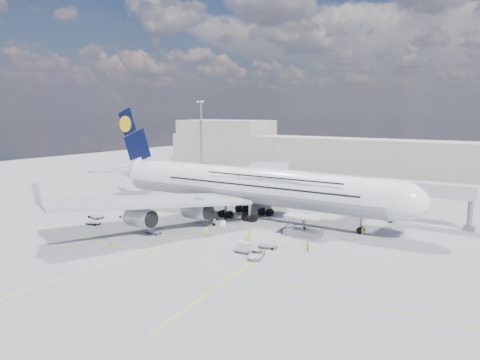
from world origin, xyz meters
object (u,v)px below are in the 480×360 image
Objects in this scene: light_mast at (201,139)px; dolly_nose_far at (268,246)px; crew_nose at (363,230)px; cone_wing_right_inner at (154,222)px; catering_truck_outer at (263,183)px; cone_wing_right_outer at (111,244)px; cone_tail at (123,197)px; dolly_row_c at (154,232)px; dolly_nose_near at (244,247)px; cone_wing_left_outer at (268,193)px; jet_bridge at (406,191)px; catering_truck_inner at (258,192)px; cargo_loader at (303,229)px; crew_wing at (154,210)px; crew_van at (249,235)px; dolly_row_b at (127,216)px; service_van at (256,254)px; baggage_tug at (219,223)px; cone_wing_left_inner at (216,204)px; dolly_row_a at (93,223)px; dolly_back at (96,216)px; cone_nose at (391,227)px; crew_tug at (206,232)px; airliner at (247,185)px; crew_loader at (307,247)px.

light_mast is 77.39m from dolly_nose_far.
crew_nose is 40.21m from cone_wing_right_inner.
catering_truck_outer is at bearing -7.21° from light_mast.
cone_tail is (-31.34, 30.80, 0.04)m from cone_wing_right_outer.
cone_wing_right_outer reaches higher than dolly_row_c.
cone_wing_left_outer is at bearing 114.29° from dolly_nose_near.
jet_bridge is at bearing 32.52° from cone_wing_right_inner.
cargo_loader is at bearing -60.58° from catering_truck_inner.
crew_nose is at bearing -83.12° from crew_wing.
cone_wing_right_inner is at bearing 44.94° from crew_van.
crew_nose reaches higher than cone_tail.
cargo_loader reaches higher than dolly_row_c.
service_van is at bearing 12.57° from dolly_row_b.
cone_wing_left_inner is (-12.96, 16.19, -0.45)m from baggage_tug.
catering_truck_inner is (13.60, 39.37, 1.69)m from dolly_row_a.
dolly_nose_near is (-16.05, -32.50, -5.90)m from jet_bridge.
dolly_back is at bearing -141.27° from baggage_tug.
cone_wing_right_inner reaches higher than cone_nose.
baggage_tug is 7.87m from crew_tug.
dolly_row_a is 30.09m from cone_wing_left_inner.
dolly_row_a is 34.87m from dolly_nose_near.
dolly_nose_near is 4.62× the size of cone_tail.
dolly_nose_near is 1.50× the size of crew_van.
service_van reaches higher than cone_tail.
light_mast is 78.99m from dolly_nose_near.
dolly_row_c is (-36.02, -32.09, -6.53)m from jet_bridge.
crew_wing reaches higher than cone_nose.
cone_wing_right_inner is at bearing -127.63° from airliner.
cargo_loader reaches higher than cone_wing_left_outer.
crew_wing is at bearing 57.30° from dolly_row_a.
dolly_nose_near reaches higher than crew_tug.
cone_wing_right_inner is 30.80m from cone_tail.
crew_loader is at bearing -1.49° from dolly_nose_far.
cone_tail is at bearing 132.00° from crew_tug.
dolly_row_c is 0.37× the size of catering_truck_inner.
dolly_row_b is 19.97m from cone_wing_right_outer.
cargo_loader is 2.62× the size of dolly_nose_far.
crew_loader is (21.57, -5.77, 0.19)m from baggage_tug.
catering_truck_inner reaches higher than crew_nose.
crew_van is at bearing -44.76° from light_mast.
jet_bridge is at bearing 12.42° from dolly_row_a.
crew_van is at bearing 22.74° from dolly_back.
catering_truck_inner is 43.90m from crew_loader.
dolly_row_a is 1.83× the size of crew_tug.
cone_wing_left_outer is (-26.80, 48.71, -0.36)m from service_van.
cone_tail is (-51.91, 21.84, -0.65)m from dolly_nose_near.
dolly_row_b is at bearing 163.75° from crew_wing.
dolly_row_c is 0.87× the size of dolly_nose_far.
catering_truck_inner is at bearing -26.37° from crew_wing.
crew_tug is 28.29m from cone_wing_left_inner.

